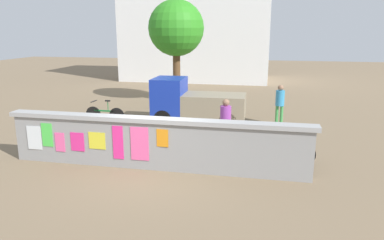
{
  "coord_description": "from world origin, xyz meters",
  "views": [
    {
      "loc": [
        2.91,
        -8.98,
        3.68
      ],
      "look_at": [
        0.79,
        1.12,
        1.13
      ],
      "focal_mm": 34.21,
      "sensor_mm": 36.0,
      "label": 1
    }
  ],
  "objects": [
    {
      "name": "person_bystander",
      "position": [
        3.39,
        5.46,
        0.99
      ],
      "size": [
        0.39,
        0.39,
        1.62
      ],
      "color": "#3F994C",
      "rests_on": "ground"
    },
    {
      "name": "bicycle_near",
      "position": [
        -3.5,
        4.39,
        0.36
      ],
      "size": [
        1.71,
        0.44,
        0.95
      ],
      "color": "black",
      "rests_on": "ground"
    },
    {
      "name": "bicycle_far",
      "position": [
        3.45,
        1.14,
        0.36
      ],
      "size": [
        1.7,
        0.44,
        0.95
      ],
      "color": "black",
      "rests_on": "ground"
    },
    {
      "name": "poster_wall",
      "position": [
        -0.01,
        -0.0,
        0.74
      ],
      "size": [
        8.41,
        0.42,
        1.43
      ],
      "color": "gray",
      "rests_on": "ground"
    },
    {
      "name": "auto_rickshaw_truck",
      "position": [
        0.08,
        4.87,
        0.9
      ],
      "size": [
        3.63,
        1.56,
        1.85
      ],
      "color": "black",
      "rests_on": "ground"
    },
    {
      "name": "tree_roadside",
      "position": [
        -1.71,
        9.2,
        3.74
      ],
      "size": [
        2.79,
        2.79,
        5.17
      ],
      "color": "brown",
      "rests_on": "ground"
    },
    {
      "name": "motorcycle",
      "position": [
        -2.25,
        1.89,
        0.46
      ],
      "size": [
        1.89,
        0.58,
        0.87
      ],
      "color": "black",
      "rests_on": "ground"
    },
    {
      "name": "ground",
      "position": [
        0.0,
        8.0,
        0.0
      ],
      "size": [
        60.0,
        60.0,
        0.0
      ],
      "primitive_type": "plane",
      "color": "#7A664C"
    },
    {
      "name": "building_background",
      "position": [
        -2.49,
        18.8,
        4.41
      ],
      "size": [
        10.97,
        5.87,
        8.78
      ],
      "color": "white",
      "rests_on": "ground"
    },
    {
      "name": "person_walking",
      "position": [
        1.67,
        2.05,
        0.99
      ],
      "size": [
        0.44,
        0.44,
        1.62
      ],
      "color": "#D83F72",
      "rests_on": "ground"
    }
  ]
}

